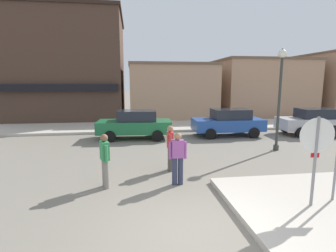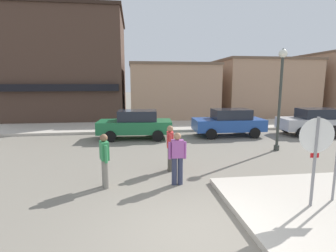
# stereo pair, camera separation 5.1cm
# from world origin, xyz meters

# --- Properties ---
(ground_plane) EXTENTS (160.00, 160.00, 0.00)m
(ground_plane) POSITION_xyz_m (0.00, 0.00, 0.00)
(ground_plane) COLOR gray
(kerb_far) EXTENTS (80.00, 4.00, 0.15)m
(kerb_far) POSITION_xyz_m (0.00, 12.97, 0.07)
(kerb_far) COLOR beige
(kerb_far) RESTS_ON ground
(stop_sign) EXTENTS (0.82, 0.12, 2.30)m
(stop_sign) POSITION_xyz_m (2.99, 0.55, 1.52)
(stop_sign) COLOR gray
(stop_sign) RESTS_ON ground
(lamp_post) EXTENTS (0.36, 0.36, 4.54)m
(lamp_post) POSITION_xyz_m (5.27, 6.06, 2.96)
(lamp_post) COLOR #333833
(lamp_post) RESTS_ON ground
(parked_car_nearest) EXTENTS (4.10, 2.08, 1.56)m
(parked_car_nearest) POSITION_xyz_m (-1.10, 9.50, 0.81)
(parked_car_nearest) COLOR #1E6B3D
(parked_car_nearest) RESTS_ON ground
(parked_car_second) EXTENTS (4.02, 1.93, 1.56)m
(parked_car_second) POSITION_xyz_m (4.26, 9.52, 0.81)
(parked_car_second) COLOR #234C9E
(parked_car_second) RESTS_ON ground
(parked_car_third) EXTENTS (4.11, 2.09, 1.56)m
(parked_car_third) POSITION_xyz_m (9.42, 9.16, 0.81)
(parked_car_third) COLOR #B7B7BC
(parked_car_third) RESTS_ON ground
(pedestrian_crossing_near) EXTENTS (0.25, 0.56, 1.61)m
(pedestrian_crossing_near) POSITION_xyz_m (0.04, 3.92, 0.87)
(pedestrian_crossing_near) COLOR #4C473D
(pedestrian_crossing_near) RESTS_ON ground
(pedestrian_crossing_far) EXTENTS (0.55, 0.22, 1.61)m
(pedestrian_crossing_far) POSITION_xyz_m (0.08, 2.63, 0.87)
(pedestrian_crossing_far) COLOR #2D334C
(pedestrian_crossing_far) RESTS_ON ground
(pedestrian_kerb_side) EXTENTS (0.32, 0.55, 1.61)m
(pedestrian_kerb_side) POSITION_xyz_m (-2.06, 2.70, 0.87)
(pedestrian_kerb_side) COLOR gray
(pedestrian_kerb_side) RESTS_ON ground
(building_corner_shop) EXTENTS (9.04, 9.13, 8.71)m
(building_corner_shop) POSITION_xyz_m (-6.41, 19.28, 4.36)
(building_corner_shop) COLOR #473328
(building_corner_shop) RESTS_ON ground
(building_storefront_left_near) EXTENTS (7.21, 7.02, 4.61)m
(building_storefront_left_near) POSITION_xyz_m (2.15, 18.41, 2.31)
(building_storefront_left_near) COLOR tan
(building_storefront_left_near) RESTS_ON ground
(building_storefront_left_mid) EXTENTS (8.35, 8.00, 5.16)m
(building_storefront_left_mid) POSITION_xyz_m (10.86, 19.64, 2.58)
(building_storefront_left_mid) COLOR tan
(building_storefront_left_mid) RESTS_ON ground
(building_storefront_right_near) EXTENTS (5.77, 7.63, 5.83)m
(building_storefront_right_near) POSITION_xyz_m (18.80, 19.05, 2.92)
(building_storefront_right_near) COLOR tan
(building_storefront_right_near) RESTS_ON ground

